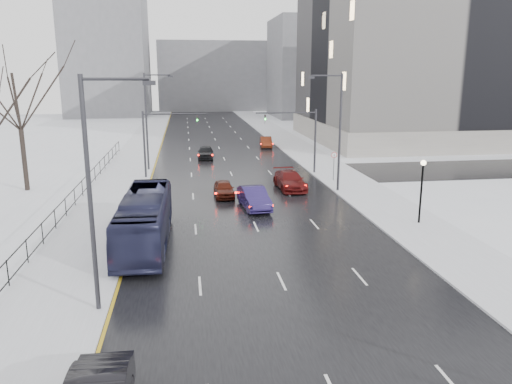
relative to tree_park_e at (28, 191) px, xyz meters
name	(u,v)px	position (x,y,z in m)	size (l,w,h in m)	color
road	(223,156)	(18.20, 16.00, 0.02)	(16.00, 150.00, 0.04)	black
cross_road	(232,176)	(18.20, 4.00, 0.02)	(130.00, 10.00, 0.04)	black
sidewalk_left	(135,158)	(7.70, 16.00, 0.08)	(5.00, 150.00, 0.16)	silver
sidewalk_right	(306,154)	(28.70, 16.00, 0.08)	(5.00, 150.00, 0.16)	silver
park_strip	(53,160)	(-1.80, 16.00, 0.06)	(14.00, 150.00, 0.12)	white
tree_park_e	(28,191)	(0.00, 0.00, 0.00)	(9.45, 9.45, 13.50)	black
iron_fence	(47,227)	(5.20, -14.00, 0.91)	(0.06, 70.00, 1.30)	black
streetlight_r_mid	(337,127)	(26.37, -4.00, 5.62)	(2.95, 0.25, 10.00)	#2D2D33
streetlight_l_near	(95,185)	(10.03, -24.00, 5.62)	(2.95, 0.25, 10.00)	#2D2D33
streetlight_l_far	(148,117)	(10.03, 8.00, 5.62)	(2.95, 0.25, 10.00)	#2D2D33
lamppost_r_mid	(422,182)	(29.20, -14.00, 2.94)	(0.36, 0.36, 4.28)	black
mast_signal_right	(305,134)	(25.53, 4.00, 4.11)	(6.10, 0.33, 6.50)	#2D2D33
mast_signal_left	(155,136)	(10.87, 4.00, 4.11)	(6.10, 0.33, 6.50)	#2D2D33
no_uturn_sign	(334,158)	(27.40, 0.00, 2.30)	(0.60, 0.06, 2.70)	#2D2D33
civic_building	(448,64)	(53.20, 28.00, 11.21)	(41.00, 31.00, 24.80)	gray
bldg_far_right	(325,68)	(46.20, 71.00, 11.00)	(24.00, 20.00, 22.00)	slate
bldg_far_left	(108,55)	(-3.80, 81.00, 14.00)	(18.00, 22.00, 28.00)	slate
bldg_far_center	(215,76)	(22.20, 96.00, 9.00)	(30.00, 18.00, 18.00)	slate
bus	(145,220)	(11.20, -15.57, 1.58)	(2.59, 11.08, 3.09)	#20223F
sedan_center_near	(224,189)	(16.73, -4.44, 0.71)	(1.57, 3.90, 1.33)	#46160C
sedan_right_near	(254,198)	(18.70, -8.41, 0.85)	(1.71, 4.91, 1.62)	#261C54
sedan_right_far	(290,180)	(22.70, -2.49, 0.82)	(2.19, 5.39, 1.56)	#520E0E
sedan_center_far	(206,152)	(16.04, 14.62, 0.80)	(1.78, 4.44, 1.51)	black
sedan_right_distant	(266,142)	(24.63, 22.72, 0.75)	(1.50, 4.29, 1.42)	maroon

